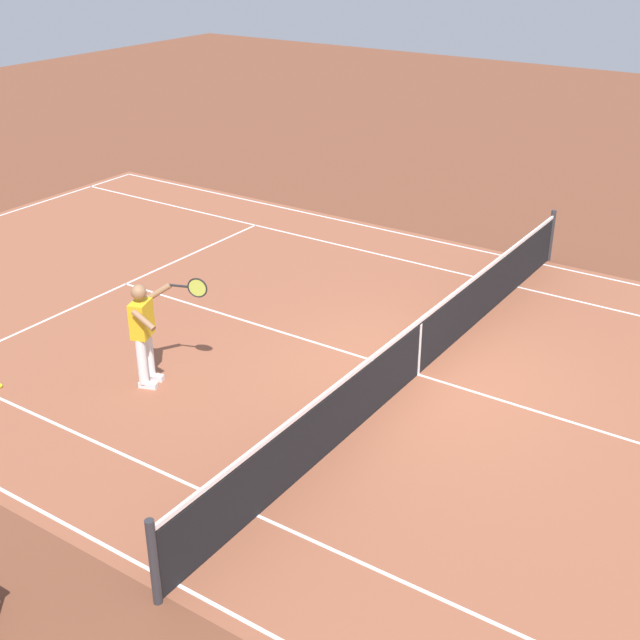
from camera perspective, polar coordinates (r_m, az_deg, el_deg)
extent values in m
plane|color=brown|center=(13.22, 6.65, -3.71)|extent=(60.00, 60.00, 0.00)
cube|color=#935138|center=(13.22, 6.65, -3.70)|extent=(24.20, 11.40, 0.00)
cube|color=white|center=(17.85, 14.93, 3.69)|extent=(23.80, 0.05, 0.01)
cube|color=white|center=(9.56, -9.66, -17.34)|extent=(23.80, 0.05, 0.01)
cube|color=white|center=(16.63, 13.27, 2.22)|extent=(23.80, 0.05, 0.01)
cube|color=white|center=(10.33, -4.32, -13.12)|extent=(23.80, 0.05, 0.01)
cube|color=white|center=(16.76, -13.08, 2.42)|extent=(0.05, 8.22, 0.01)
cube|color=white|center=(13.22, 6.65, -3.69)|extent=(12.80, 0.05, 0.01)
cylinder|color=#2D2D33|center=(17.93, 15.45, 5.57)|extent=(0.10, 0.10, 1.08)
cylinder|color=#2D2D33|center=(9.05, -11.25, -15.89)|extent=(0.10, 0.10, 1.08)
cube|color=black|center=(13.01, 6.75, -2.02)|extent=(0.02, 11.60, 0.88)
cube|color=white|center=(12.78, 6.87, 0.00)|extent=(0.04, 11.60, 0.06)
cube|color=white|center=(13.01, 6.75, -2.02)|extent=(0.04, 0.06, 0.88)
cylinder|color=white|center=(12.86, -12.02, -2.76)|extent=(0.15, 0.15, 0.74)
cube|color=white|center=(13.03, -11.62, -4.35)|extent=(0.30, 0.20, 0.09)
cylinder|color=white|center=(13.05, -11.59, -2.27)|extent=(0.15, 0.15, 0.74)
cube|color=white|center=(13.22, -11.20, -3.85)|extent=(0.30, 0.20, 0.09)
cube|color=yellow|center=(12.66, -12.07, 0.07)|extent=(0.36, 0.44, 0.56)
sphere|color=#9E704C|center=(12.48, -12.25, 1.87)|extent=(0.23, 0.23, 0.23)
cylinder|color=#9E704C|center=(12.31, -11.92, -0.02)|extent=(0.41, 0.10, 0.26)
cylinder|color=#9E704C|center=(12.69, -10.96, 1.87)|extent=(0.38, 0.33, 0.30)
cylinder|color=#232326|center=(12.57, -9.58, 2.31)|extent=(0.28, 0.13, 0.04)
torus|color=#232326|center=(12.46, -8.35, 2.19)|extent=(0.30, 0.13, 0.31)
cylinder|color=#C6D84C|center=(12.46, -8.35, 2.19)|extent=(0.26, 0.10, 0.27)
sphere|color=#CCE01E|center=(13.67, -20.94, -4.20)|extent=(0.07, 0.07, 0.07)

